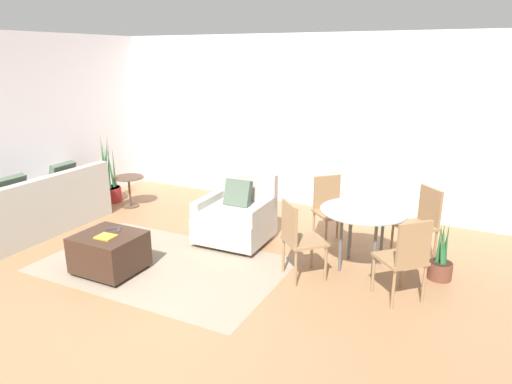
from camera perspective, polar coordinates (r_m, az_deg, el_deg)
name	(u,v)px	position (r m, az deg, el deg)	size (l,w,h in m)	color
ground_plane	(131,312)	(4.81, -15.31, -14.22)	(20.00, 20.00, 0.00)	#936B47
wall_back	(288,122)	(7.58, 4.08, 8.78)	(12.00, 0.06, 2.75)	white
wall_left	(27,129)	(7.60, -26.71, 7.06)	(0.06, 12.00, 2.75)	white
area_rug	(163,265)	(5.67, -11.57, -8.90)	(2.88, 1.79, 0.01)	gray
couch	(37,211)	(7.16, -25.68, -2.20)	(0.84, 2.10, 0.91)	#B2ADA3
armchair	(236,217)	(6.12, -2.51, -3.10)	(0.91, 0.86, 0.89)	#B2ADA3
ottoman	(109,252)	(5.57, -17.85, -7.11)	(0.71, 0.64, 0.46)	#382319
book_stack	(106,237)	(5.41, -18.26, -5.33)	(0.22, 0.19, 0.02)	gold
tv_remote_primary	(111,228)	(5.65, -17.64, -4.37)	(0.11, 0.13, 0.01)	#333338
tv_remote_secondary	(119,229)	(5.60, -16.78, -4.48)	(0.13, 0.16, 0.01)	#333338
potted_plant	(109,187)	(8.20, -17.85, 0.61)	(0.38, 0.38, 1.20)	maroon
side_table	(129,185)	(7.78, -15.57, 0.79)	(0.50, 0.50, 0.51)	#4C3828
dining_table	(363,217)	(5.40, 13.26, -3.09)	(1.00, 1.00, 0.72)	#8C9E99
dining_chair_near_left	(298,235)	(5.08, 5.22, -5.39)	(0.59, 0.59, 0.90)	#93704C
dining_chair_near_right	(406,255)	(4.82, 18.25, -7.47)	(0.59, 0.59, 0.90)	#93704C
dining_chair_far_left	(330,205)	(6.11, 9.22, -1.65)	(0.59, 0.59, 0.90)	#93704C
dining_chair_far_right	(422,219)	(5.90, 20.02, -3.17)	(0.59, 0.59, 0.90)	#93704C
potted_plant_small	(441,263)	(5.58, 22.09, -8.24)	(0.27, 0.27, 0.70)	brown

